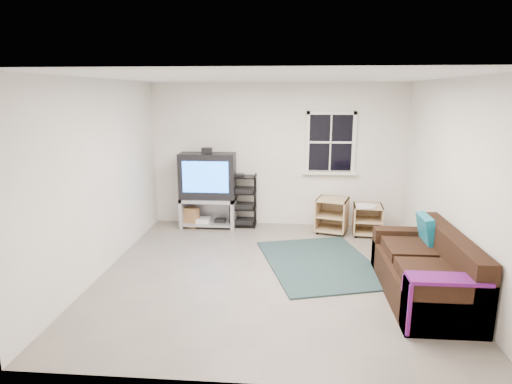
# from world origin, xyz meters

# --- Properties ---
(room) EXTENTS (4.60, 4.62, 4.60)m
(room) POSITION_xyz_m (0.95, 2.27, 1.48)
(room) COLOR gray
(room) RESTS_ON ground
(tv_unit) EXTENTS (0.99, 0.50, 1.46)m
(tv_unit) POSITION_xyz_m (-1.25, 2.03, 0.80)
(tv_unit) COLOR #A7A7AF
(tv_unit) RESTS_ON ground
(av_rack) EXTENTS (0.49, 0.35, 0.98)m
(av_rack) POSITION_xyz_m (-0.62, 2.10, 0.42)
(av_rack) COLOR black
(av_rack) RESTS_ON ground
(side_table_left) EXTENTS (0.64, 0.64, 0.61)m
(side_table_left) POSITION_xyz_m (1.00, 1.90, 0.33)
(side_table_left) COLOR tan
(side_table_left) RESTS_ON ground
(side_table_right) EXTENTS (0.52, 0.53, 0.56)m
(side_table_right) POSITION_xyz_m (1.58, 1.78, 0.31)
(side_table_right) COLOR tan
(side_table_right) RESTS_ON ground
(sofa) EXTENTS (0.85, 1.93, 0.88)m
(sofa) POSITION_xyz_m (1.88, -0.54, 0.31)
(sofa) COLOR black
(sofa) RESTS_ON ground
(shag_rug) EXTENTS (1.95, 2.33, 0.02)m
(shag_rug) POSITION_xyz_m (0.70, 0.39, 0.01)
(shag_rug) COLOR black
(shag_rug) RESTS_ON ground
(paper_bag) EXTENTS (0.30, 0.25, 0.37)m
(paper_bag) POSITION_xyz_m (-1.56, 1.96, 0.18)
(paper_bag) COLOR #997144
(paper_bag) RESTS_ON ground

